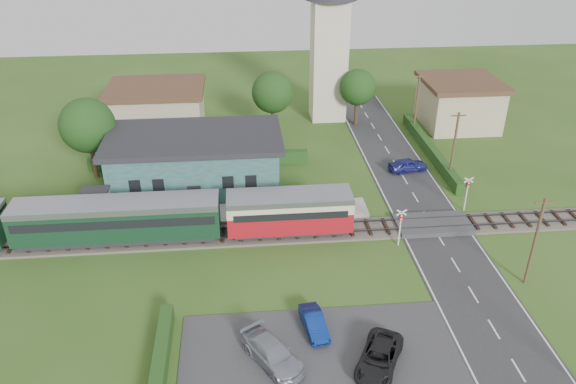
{
  "coord_description": "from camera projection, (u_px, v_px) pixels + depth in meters",
  "views": [
    {
      "loc": [
        -5.74,
        -36.6,
        25.18
      ],
      "look_at": [
        -2.01,
        4.0,
        2.83
      ],
      "focal_mm": 35.0,
      "sensor_mm": 36.0,
      "label": 1
    }
  ],
  "objects": [
    {
      "name": "station_building",
      "position": [
        196.0,
        161.0,
        52.03
      ],
      "size": [
        16.0,
        9.0,
        5.3
      ],
      "color": "#2D4A4A",
      "rests_on": "ground"
    },
    {
      "name": "ground",
      "position": [
        318.0,
        246.0,
        44.53
      ],
      "size": [
        120.0,
        120.0,
        0.0
      ],
      "primitive_type": "plane",
      "color": "#2D4C19"
    },
    {
      "name": "crossing_signal_near",
      "position": [
        401.0,
        222.0,
        43.66
      ],
      "size": [
        0.84,
        0.28,
        3.28
      ],
      "color": "silver",
      "rests_on": "ground"
    },
    {
      "name": "hedge_carpark",
      "position": [
        160.0,
        362.0,
        32.88
      ],
      "size": [
        0.8,
        9.0,
        1.2
      ],
      "primitive_type": "cube",
      "color": "#193814",
      "rests_on": "ground"
    },
    {
      "name": "road",
      "position": [
        440.0,
        240.0,
        45.32
      ],
      "size": [
        6.0,
        70.0,
        0.05
      ],
      "primitive_type": "cube",
      "color": "#28282B",
      "rests_on": "ground"
    },
    {
      "name": "house_east",
      "position": [
        459.0,
        102.0,
        65.74
      ],
      "size": [
        8.8,
        8.8,
        5.5
      ],
      "color": "tan",
      "rests_on": "ground"
    },
    {
      "name": "streetlamp_east",
      "position": [
        419.0,
        93.0,
        67.93
      ],
      "size": [
        0.3,
        0.3,
        5.15
      ],
      "color": "#3F3F47",
      "rests_on": "ground"
    },
    {
      "name": "tree_a",
      "position": [
        87.0,
        126.0,
        52.56
      ],
      "size": [
        5.2,
        5.2,
        8.0
      ],
      "color": "#332316",
      "rests_on": "ground"
    },
    {
      "name": "streetlamp_west",
      "position": [
        84.0,
        126.0,
        58.77
      ],
      "size": [
        0.3,
        0.3,
        5.15
      ],
      "color": "#3F3F47",
      "rests_on": "ground"
    },
    {
      "name": "hedge_station",
      "position": [
        199.0,
        160.0,
        56.95
      ],
      "size": [
        22.0,
        0.8,
        1.3
      ],
      "primitive_type": "cube",
      "color": "#193814",
      "rests_on": "ground"
    },
    {
      "name": "car_on_road",
      "position": [
        408.0,
        165.0,
        55.84
      ],
      "size": [
        4.07,
        2.19,
        1.32
      ],
      "primitive_type": "imported",
      "rotation": [
        0.0,
        0.0,
        1.74
      ],
      "color": "navy",
      "rests_on": "road"
    },
    {
      "name": "house_west",
      "position": [
        158.0,
        109.0,
        63.81
      ],
      "size": [
        10.8,
        8.8,
        5.5
      ],
      "color": "tan",
      "rests_on": "ground"
    },
    {
      "name": "utility_pole_d",
      "position": [
        417.0,
        103.0,
        63.13
      ],
      "size": [
        1.4,
        0.22,
        7.0
      ],
      "color": "#473321",
      "rests_on": "ground"
    },
    {
      "name": "hedge_roadside",
      "position": [
        430.0,
        150.0,
        59.35
      ],
      "size": [
        0.8,
        18.0,
        1.2
      ],
      "primitive_type": "cube",
      "color": "#193814",
      "rests_on": "ground"
    },
    {
      "name": "tree_b",
      "position": [
        272.0,
        93.0,
        62.04
      ],
      "size": [
        4.6,
        4.6,
        7.34
      ],
      "color": "#332316",
      "rests_on": "ground"
    },
    {
      "name": "utility_pole_b",
      "position": [
        535.0,
        241.0,
        38.68
      ],
      "size": [
        1.4,
        0.22,
        7.0
      ],
      "color": "#473321",
      "rests_on": "ground"
    },
    {
      "name": "tree_c",
      "position": [
        358.0,
        87.0,
        64.76
      ],
      "size": [
        4.2,
        4.2,
        6.78
      ],
      "color": "#332316",
      "rests_on": "ground"
    },
    {
      "name": "car_park_blue",
      "position": [
        314.0,
        323.0,
        35.79
      ],
      "size": [
        1.73,
        3.64,
        1.15
      ],
      "primitive_type": "imported",
      "rotation": [
        0.0,
        0.0,
        0.15
      ],
      "color": "navy",
      "rests_on": "car_park"
    },
    {
      "name": "car_park",
      "position": [
        321.0,
        359.0,
        33.91
      ],
      "size": [
        17.0,
        9.0,
        0.08
      ],
      "primitive_type": "cube",
      "color": "#333335",
      "rests_on": "ground"
    },
    {
      "name": "pedestrian_near",
      "position": [
        255.0,
        207.0,
        47.42
      ],
      "size": [
        0.64,
        0.43,
        1.71
      ],
      "primitive_type": "imported",
      "rotation": [
        0.0,
        0.0,
        3.11
      ],
      "color": "gray",
      "rests_on": "platform"
    },
    {
      "name": "car_park_silver",
      "position": [
        272.0,
        353.0,
        33.31
      ],
      "size": [
        4.13,
        5.02,
        1.37
      ],
      "primitive_type": "imported",
      "rotation": [
        0.0,
        0.0,
        0.56
      ],
      "color": "#8D929E",
      "rests_on": "car_park"
    },
    {
      "name": "railway_track",
      "position": [
        314.0,
        231.0,
        46.22
      ],
      "size": [
        76.0,
        3.2,
        0.49
      ],
      "color": "#4C443D",
      "rests_on": "ground"
    },
    {
      "name": "pedestrian_far",
      "position": [
        144.0,
        207.0,
        47.41
      ],
      "size": [
        0.74,
        0.88,
        1.62
      ],
      "primitive_type": "imported",
      "rotation": [
        0.0,
        0.0,
        1.4
      ],
      "color": "gray",
      "rests_on": "platform"
    },
    {
      "name": "utility_pole_c",
      "position": [
        454.0,
        146.0,
        52.65
      ],
      "size": [
        1.4,
        0.22,
        7.0
      ],
      "color": "#473321",
      "rests_on": "ground"
    },
    {
      "name": "car_park_dark",
      "position": [
        379.0,
        357.0,
        33.07
      ],
      "size": [
        4.01,
        5.09,
        1.29
      ],
      "primitive_type": "imported",
      "rotation": [
        0.0,
        0.0,
        -0.47
      ],
      "color": "black",
      "rests_on": "car_park"
    },
    {
      "name": "church_tower",
      "position": [
        330.0,
        33.0,
        64.46
      ],
      "size": [
        6.0,
        6.0,
        17.6
      ],
      "color": "beige",
      "rests_on": "ground"
    },
    {
      "name": "equipment_hut",
      "position": [
        96.0,
        205.0,
        46.79
      ],
      "size": [
        2.3,
        2.3,
        2.55
      ],
      "color": "beige",
      "rests_on": "platform"
    },
    {
      "name": "platform",
      "position": [
        194.0,
        216.0,
        48.16
      ],
      "size": [
        30.0,
        3.0,
        0.45
      ],
      "primitive_type": "cube",
      "color": "gray",
      "rests_on": "ground"
    },
    {
      "name": "crossing_signal_far",
      "position": [
        467.0,
        189.0,
        48.43
      ],
      "size": [
        0.84,
        0.28,
        3.28
      ],
      "color": "silver",
      "rests_on": "ground"
    },
    {
      "name": "crossing_deck",
      "position": [
        433.0,
        224.0,
        46.97
      ],
      "size": [
        6.2,
        3.4,
        0.45
      ],
      "primitive_type": "cube",
      "color": "#333335",
      "rests_on": "ground"
    },
    {
      "name": "train",
      "position": [
        75.0,
        221.0,
        43.72
      ],
      "size": [
        43.2,
        2.9,
        3.4
      ],
      "color": "#232328",
      "rests_on": "ground"
    }
  ]
}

